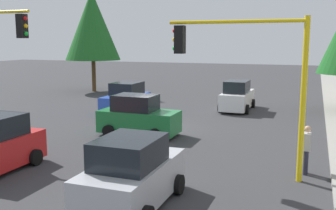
{
  "coord_description": "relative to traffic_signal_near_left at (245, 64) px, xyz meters",
  "views": [
    {
      "loc": [
        19.08,
        7.81,
        4.54
      ],
      "look_at": [
        -0.16,
        0.62,
        1.2
      ],
      "focal_mm": 42.19,
      "sensor_mm": 36.0,
      "label": 1
    }
  ],
  "objects": [
    {
      "name": "car_silver",
      "position": [
        3.67,
        -2.41,
        -2.88
      ],
      "size": [
        3.87,
        2.09,
        1.98
      ],
      "color": "#B2B5BA",
      "rests_on": "ground"
    },
    {
      "name": "ground_plane",
      "position": [
        -6.0,
        -5.64,
        -3.78
      ],
      "size": [
        120.0,
        120.0,
        0.0
      ],
      "primitive_type": "plane",
      "color": "#353538"
    },
    {
      "name": "car_green",
      "position": [
        -4.0,
        -5.76,
        -2.88
      ],
      "size": [
        2.03,
        3.82,
        1.98
      ],
      "color": "#1E7238",
      "rests_on": "ground"
    },
    {
      "name": "car_blue",
      "position": [
        -8.94,
        -8.87,
        -2.88
      ],
      "size": [
        3.82,
        2.11,
        1.98
      ],
      "color": "blue",
      "rests_on": "ground"
    },
    {
      "name": "car_white",
      "position": [
        -12.73,
        -2.59,
        -2.88
      ],
      "size": [
        4.15,
        1.93,
        1.98
      ],
      "color": "white",
      "rests_on": "ground"
    },
    {
      "name": "traffic_signal_near_left",
      "position": [
        0.0,
        0.0,
        0.0
      ],
      "size": [
        0.36,
        4.59,
        5.32
      ],
      "color": "yellow",
      "rests_on": "ground"
    },
    {
      "name": "pedestrian_crossing",
      "position": [
        -0.83,
        2.04,
        -2.87
      ],
      "size": [
        0.4,
        0.24,
        1.7
      ],
      "color": "#262638",
      "rests_on": "ground"
    },
    {
      "name": "tree_opposite_side",
      "position": [
        -18.0,
        -16.64,
        2.13
      ],
      "size": [
        4.9,
        4.9,
        8.98
      ],
      "color": "brown",
      "rests_on": "ground"
    }
  ]
}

